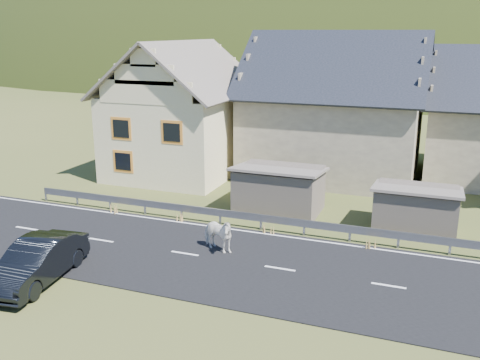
% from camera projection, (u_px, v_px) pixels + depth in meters
% --- Properties ---
extents(ground, '(160.00, 160.00, 0.00)m').
position_uv_depth(ground, '(280.00, 269.00, 20.22)').
color(ground, '#37441B').
rests_on(ground, ground).
extents(road, '(60.00, 7.00, 0.04)m').
position_uv_depth(road, '(280.00, 269.00, 20.21)').
color(road, black).
rests_on(road, ground).
extents(lane_markings, '(60.00, 6.60, 0.01)m').
position_uv_depth(lane_markings, '(280.00, 268.00, 20.20)').
color(lane_markings, silver).
rests_on(lane_markings, road).
extents(guardrail, '(28.10, 0.09, 0.75)m').
position_uv_depth(guardrail, '(304.00, 224.00, 23.38)').
color(guardrail, '#93969B').
rests_on(guardrail, ground).
extents(shed_left, '(4.30, 3.30, 2.40)m').
position_uv_depth(shed_left, '(279.00, 190.00, 26.45)').
color(shed_left, '#685C50').
rests_on(shed_left, ground).
extents(shed_right, '(3.80, 2.90, 2.20)m').
position_uv_depth(shed_right, '(416.00, 210.00, 23.82)').
color(shed_right, '#685C50').
rests_on(shed_right, ground).
extents(house_cream, '(7.80, 9.80, 8.30)m').
position_uv_depth(house_cream, '(182.00, 103.00, 33.25)').
color(house_cream, beige).
rests_on(house_cream, ground).
extents(house_stone_a, '(10.80, 9.80, 8.90)m').
position_uv_depth(house_stone_a, '(336.00, 99.00, 32.81)').
color(house_stone_a, tan).
rests_on(house_stone_a, ground).
extents(mountain, '(440.00, 280.00, 260.00)m').
position_uv_depth(mountain, '(440.00, 116.00, 186.01)').
color(mountain, '#233211').
rests_on(mountain, ground).
extents(conifer_patch, '(76.00, 50.00, 28.00)m').
position_uv_depth(conifer_patch, '(197.00, 41.00, 136.38)').
color(conifer_patch, black).
rests_on(conifer_patch, ground).
extents(horse, '(1.35, 1.90, 1.47)m').
position_uv_depth(horse, '(217.00, 234.00, 21.64)').
color(horse, white).
rests_on(horse, road).
extents(car, '(2.17, 4.79, 1.53)m').
position_uv_depth(car, '(37.00, 262.00, 19.09)').
color(car, black).
rests_on(car, ground).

